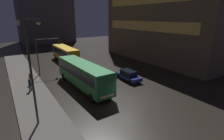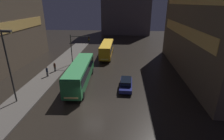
{
  "view_description": "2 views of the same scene",
  "coord_description": "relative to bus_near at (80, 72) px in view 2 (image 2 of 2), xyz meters",
  "views": [
    {
      "loc": [
        -11.22,
        -14.01,
        9.01
      ],
      "look_at": [
        1.69,
        6.17,
        1.69
      ],
      "focal_mm": 28.0,
      "sensor_mm": 36.0,
      "label": 1
    },
    {
      "loc": [
        3.61,
        -17.29,
        11.6
      ],
      "look_at": [
        1.7,
        9.15,
        1.29
      ],
      "focal_mm": 28.0,
      "sensor_mm": 36.0,
      "label": 2
    }
  ],
  "objects": [
    {
      "name": "ground_plane",
      "position": [
        2.8,
        -6.18,
        -2.04
      ],
      "size": [
        120.0,
        120.0,
        0.0
      ],
      "primitive_type": "plane",
      "color": "black"
    },
    {
      "name": "sidewalk_left",
      "position": [
        -6.2,
        3.82,
        -1.97
      ],
      "size": [
        4.0,
        48.0,
        0.15
      ],
      "color": "#56514C",
      "rests_on": "ground"
    },
    {
      "name": "building_right_block",
      "position": [
        20.89,
        6.02,
        7.08
      ],
      "size": [
        10.07,
        27.2,
        18.24
      ],
      "color": "brown",
      "rests_on": "ground"
    },
    {
      "name": "building_far_backdrop",
      "position": [
        6.66,
        48.2,
        8.99
      ],
      "size": [
        18.07,
        12.0,
        22.07
      ],
      "color": "#423D47",
      "rests_on": "ground"
    },
    {
      "name": "bus_near",
      "position": [
        0.0,
        0.0,
        0.0
      ],
      "size": [
        2.93,
        11.54,
        3.31
      ],
      "rotation": [
        0.0,
        0.0,
        3.18
      ],
      "color": "#236B38",
      "rests_on": "ground"
    },
    {
      "name": "bus_far",
      "position": [
        2.46,
        14.71,
        -0.12
      ],
      "size": [
        2.43,
        10.26,
        3.11
      ],
      "rotation": [
        0.0,
        0.0,
        3.15
      ],
      "color": "orange",
      "rests_on": "ground"
    },
    {
      "name": "car_taxi",
      "position": [
        6.78,
        -0.91,
        -1.29
      ],
      "size": [
        1.88,
        4.55,
        1.46
      ],
      "rotation": [
        0.0,
        0.0,
        3.11
      ],
      "color": "navy",
      "rests_on": "ground"
    },
    {
      "name": "pedestrian_near",
      "position": [
        -5.74,
        4.56,
        -0.93
      ],
      "size": [
        0.53,
        0.53,
        1.63
      ],
      "rotation": [
        0.0,
        0.0,
        2.16
      ],
      "color": "black",
      "rests_on": "sidewalk_left"
    },
    {
      "name": "pedestrian_mid",
      "position": [
        -6.15,
        2.28,
        -0.95
      ],
      "size": [
        0.37,
        0.37,
        1.63
      ],
      "rotation": [
        0.0,
        0.0,
        4.84
      ],
      "color": "black",
      "rests_on": "sidewalk_left"
    },
    {
      "name": "traffic_light_main",
      "position": [
        -2.47,
        8.79,
        2.02
      ],
      "size": [
        3.78,
        0.35,
        5.92
      ],
      "color": "#2D2D2D",
      "rests_on": "ground"
    },
    {
      "name": "street_lamp_sidewalk",
      "position": [
        -6.52,
        -5.61,
        3.78
      ],
      "size": [
        1.25,
        0.36,
        8.74
      ],
      "color": "#2D2D2D",
      "rests_on": "sidewalk_left"
    }
  ]
}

